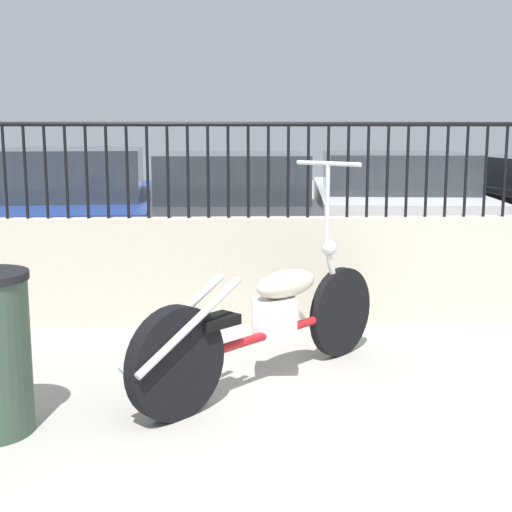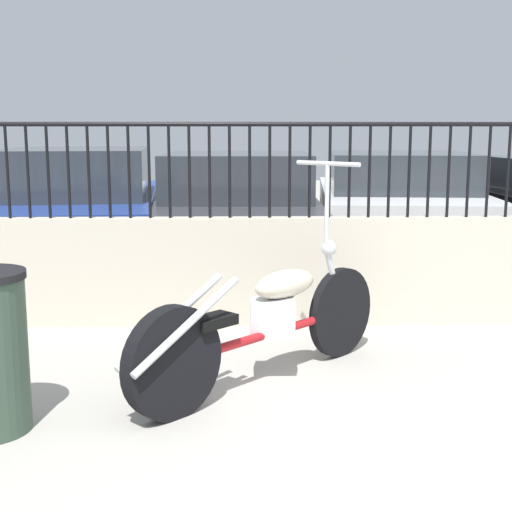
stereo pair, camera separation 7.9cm
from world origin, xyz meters
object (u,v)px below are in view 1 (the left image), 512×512
at_px(car_blue, 75,207).
at_px(car_dark_grey, 234,208).
at_px(motorcycle_red, 258,324).
at_px(car_white, 391,205).

relative_size(car_blue, car_dark_grey, 1.11).
bearing_deg(car_blue, car_dark_grey, -93.64).
distance_m(motorcycle_red, car_white, 4.80).
bearing_deg(motorcycle_red, car_blue, 70.51).
bearing_deg(car_dark_grey, motorcycle_red, -177.28).
xyz_separation_m(car_blue, car_white, (3.82, 0.26, -0.02)).
xyz_separation_m(car_dark_grey, car_white, (1.95, 0.21, 0.01)).
distance_m(car_dark_grey, car_white, 1.96).
bearing_deg(car_white, car_blue, 99.26).
bearing_deg(car_dark_grey, car_white, -82.91).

